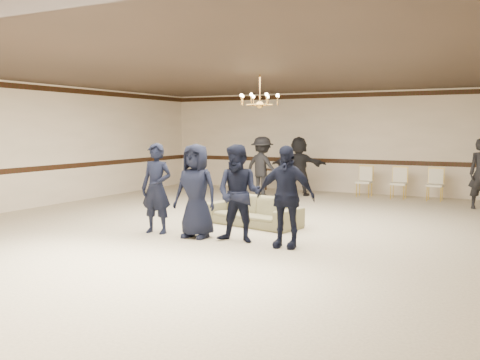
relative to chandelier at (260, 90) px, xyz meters
The scene contains 15 objects.
room 1.62m from the chandelier, 90.00° to the right, with size 12.01×14.01×3.21m.
chair_rail 6.27m from the chandelier, 90.00° to the left, with size 12.00×0.02×0.14m, color black.
crown_molding 5.99m from the chandelier, 90.00° to the left, with size 12.00×0.02×0.14m, color black.
chandelier is the anchor object (origin of this frame).
boy_a 3.20m from the chandelier, 118.20° to the right, with size 0.64×0.42×1.76m, color black.
boy_b 2.98m from the chandelier, 97.23° to the right, with size 0.86×0.56×1.76m, color black.
boy_c 3.03m from the chandelier, 74.22° to the right, with size 0.85×0.67×1.76m, color black.
boy_d 3.34m from the chandelier, 55.32° to the right, with size 1.03×0.43×1.76m, color black.
settee 2.64m from the chandelier, 78.37° to the right, with size 2.09×0.82×0.61m, color #76734F.
adult_left 4.67m from the chandelier, 114.06° to the left, with size 1.16×0.67×1.80m, color black.
adult_mid 5.04m from the chandelier, 100.23° to the left, with size 1.67×0.53×1.80m, color black.
banquet_chair_left 5.80m from the chandelier, 78.71° to the left, with size 0.44×0.44×0.91m, color beige, non-canonical shape.
banquet_chair_mid 6.06m from the chandelier, 68.55° to the left, with size 0.44×0.44×0.91m, color beige, non-canonical shape.
banquet_chair_right 6.46m from the chandelier, 59.61° to the left, with size 0.44×0.44×0.91m, color beige, non-canonical shape.
console_table 6.25m from the chandelier, 110.13° to the left, with size 0.86×0.36×0.72m, color #311D10.
Camera 1 is at (4.96, -9.59, 2.04)m, focal length 39.89 mm.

